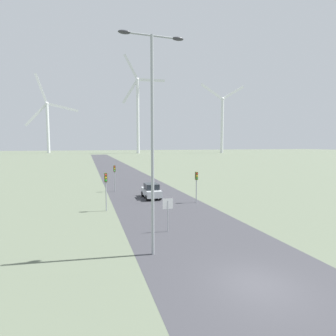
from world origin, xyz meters
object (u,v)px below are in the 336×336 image
Objects in this scene: wind_turbine_center at (138,109)px; stop_sign_near at (168,208)px; wind_turbine_left at (48,121)px; car_approaching at (151,191)px; wind_turbine_right at (222,119)px; traffic_light_post_near_right at (196,180)px; streetlamp at (152,124)px; traffic_light_post_near_left at (106,183)px; traffic_light_post_mid_left at (115,172)px.

stop_sign_near is at bearing -100.09° from wind_turbine_center.
car_approaching is at bearing -79.47° from wind_turbine_left.
wind_turbine_left reaches higher than wind_turbine_right.
wind_turbine_right is at bearing 60.29° from traffic_light_post_near_right.
streetlamp is 3.36× the size of traffic_light_post_near_left.
traffic_light_post_mid_left is 0.90× the size of car_approaching.
wind_turbine_center is 1.37× the size of wind_turbine_right.
wind_turbine_center is at bearing 78.16° from traffic_light_post_near_left.
wind_turbine_center is at bearing -22.87° from wind_turbine_left.
car_approaching is (5.77, 4.83, -1.89)m from traffic_light_post_near_left.
traffic_light_post_near_right is at bearing -98.59° from wind_turbine_center.
traffic_light_post_mid_left is at bearing 123.45° from car_approaching.
streetlamp is 7.34m from stop_sign_near.
wind_turbine_center is at bearing 81.41° from traffic_light_post_near_right.
traffic_light_post_near_left is 0.05× the size of wind_turbine_center.
traffic_light_post_near_left is at bearing -175.50° from traffic_light_post_near_right.
traffic_light_post_mid_left is (1.92, 10.66, -0.08)m from traffic_light_post_near_left.
wind_turbine_right reaches higher than stop_sign_near.
traffic_light_post_near_right is 0.86× the size of car_approaching.
wind_turbine_right reaches higher than car_approaching.
wind_turbine_center reaches higher than traffic_light_post_near_right.
car_approaching is 0.06× the size of wind_turbine_center.
streetlamp is 0.21× the size of wind_turbine_left.
streetlamp is 211.94m from wind_turbine_left.
wind_turbine_right reaches higher than traffic_light_post_mid_left.
traffic_light_post_near_right is at bearing -50.48° from traffic_light_post_mid_left.
stop_sign_near is 12.74m from car_approaching.
wind_turbine_center is (33.65, 181.16, 25.18)m from streetlamp.
car_approaching is 170.61m from wind_turbine_center.
traffic_light_post_near_left reaches higher than traffic_light_post_near_right.
stop_sign_near is 194.01m from wind_turbine_right.
traffic_light_post_near_left is 176.03m from wind_turbine_center.
stop_sign_near is 0.73× the size of traffic_light_post_near_right.
traffic_light_post_mid_left is (-2.09, 18.41, 0.92)m from stop_sign_near.
traffic_light_post_near_left is at bearing -81.35° from wind_turbine_left.
traffic_light_post_near_right reaches higher than car_approaching.
wind_turbine_right reaches higher than traffic_light_post_near_right.
wind_turbine_center is (33.66, 159.07, 30.26)m from traffic_light_post_mid_left.
wind_turbine_center is at bearing 79.48° from streetlamp.
traffic_light_post_mid_left is (-0.02, 22.09, -5.08)m from streetlamp.
traffic_light_post_mid_left is 165.38m from wind_turbine_center.
car_approaching is at bearing -121.53° from wind_turbine_right.
traffic_light_post_near_right is 0.05× the size of wind_turbine_center.
wind_turbine_left is (-40.09, 196.61, 22.14)m from traffic_light_post_near_right.
stop_sign_near is 182.95m from wind_turbine_center.
traffic_light_post_mid_left is at bearing -101.95° from wind_turbine_center.
traffic_light_post_near_left is 200.87m from wind_turbine_left.
stop_sign_near is 0.69× the size of traffic_light_post_mid_left.
traffic_light_post_near_right is 12.80m from traffic_light_post_mid_left.
car_approaching is (3.85, -5.83, -1.81)m from traffic_light_post_mid_left.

